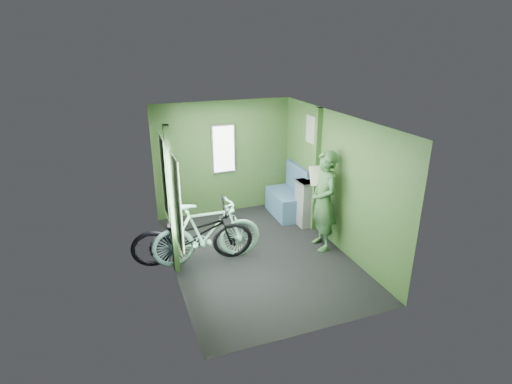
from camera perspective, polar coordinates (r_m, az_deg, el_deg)
room at (r=6.23m, az=-0.13°, el=2.66°), size 4.00×4.02×2.31m
bicycle_black at (r=6.67m, az=-8.78°, el=-9.91°), size 2.01×1.01×1.09m
bicycle_mint at (r=6.65m, az=-6.81°, el=-9.87°), size 1.78×0.61×1.10m
passenger at (r=6.77m, az=9.66°, el=-1.27°), size 0.47×0.72×1.73m
waste_box at (r=7.72m, az=7.00°, el=-1.61°), size 0.27×0.37×0.90m
bench_seat at (r=8.20m, az=4.47°, el=-1.21°), size 0.57×1.00×1.04m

